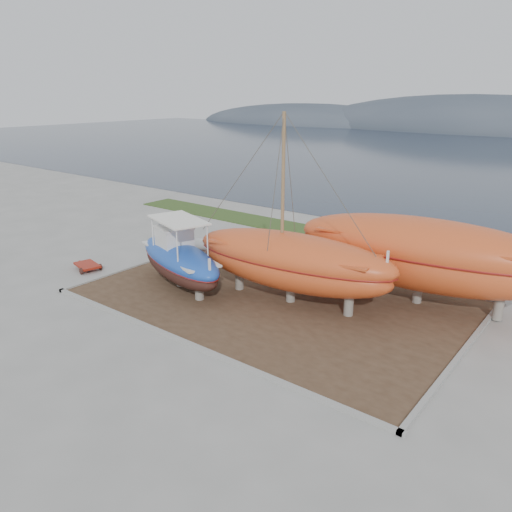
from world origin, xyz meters
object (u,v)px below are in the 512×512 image
Objects in this scene: blue_caique at (179,253)px; red_trailer at (87,267)px; orange_sailboat at (293,212)px; white_dinghy at (199,249)px; orange_bare_hull at (421,263)px.

blue_caique is 6.54m from red_trailer.
white_dinghy is at bearing 160.13° from orange_sailboat.
blue_caique is 1.97× the size of white_dinghy.
orange_bare_hull is at bearing 35.41° from red_trailer.
red_trailer is (-3.72, -5.39, -0.46)m from white_dinghy.
orange_sailboat reaches higher than orange_bare_hull.
blue_caique is 6.58m from orange_sailboat.
red_trailer is at bearing -162.99° from orange_bare_hull.
blue_caique is 0.61× the size of orange_bare_hull.
blue_caique is at bearing -167.93° from orange_sailboat.
blue_caique is 0.72× the size of orange_sailboat.
orange_bare_hull is at bearing -6.40° from white_dinghy.
white_dinghy is at bearing -178.56° from orange_bare_hull.
orange_bare_hull reaches higher than white_dinghy.
orange_sailboat reaches higher than red_trailer.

